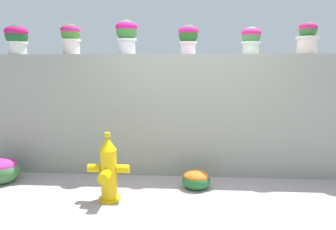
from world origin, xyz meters
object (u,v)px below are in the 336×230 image
at_px(potted_plant_0, 17,37).
at_px(potted_plant_3, 188,36).
at_px(flower_bush_right, 196,179).
at_px(potted_plant_2, 127,33).
at_px(flower_bush_left, 1,169).
at_px(fire_hydrant, 108,170).
at_px(potted_plant_5, 308,36).
at_px(potted_plant_1, 71,36).
at_px(potted_plant_4, 251,38).

distance_m(potted_plant_0, potted_plant_3, 2.46).
height_order(potted_plant_3, flower_bush_right, potted_plant_3).
distance_m(potted_plant_2, flower_bush_left, 2.54).
height_order(potted_plant_0, flower_bush_left, potted_plant_0).
distance_m(flower_bush_left, flower_bush_right, 2.66).
distance_m(potted_plant_3, fire_hydrant, 2.11).
height_order(potted_plant_0, potted_plant_2, potted_plant_2).
distance_m(potted_plant_0, potted_plant_5, 4.08).
height_order(potted_plant_2, fire_hydrant, potted_plant_2).
relative_size(potted_plant_1, potted_plant_5, 1.00).
xyz_separation_m(potted_plant_1, potted_plant_2, (0.82, -0.03, 0.03)).
xyz_separation_m(potted_plant_0, flower_bush_left, (-0.07, -0.53, -1.80)).
bearing_deg(potted_plant_3, potted_plant_2, -178.84).
height_order(potted_plant_1, potted_plant_5, same).
bearing_deg(fire_hydrant, potted_plant_0, 147.48).
distance_m(potted_plant_4, potted_plant_5, 0.76).
relative_size(potted_plant_5, flower_bush_left, 0.88).
bearing_deg(potted_plant_4, potted_plant_1, 178.64).
distance_m(potted_plant_1, potted_plant_3, 1.68).
relative_size(potted_plant_2, potted_plant_5, 1.09).
bearing_deg(potted_plant_5, potted_plant_0, -179.75).
bearing_deg(potted_plant_2, potted_plant_3, 1.16).
bearing_deg(potted_plant_2, potted_plant_5, 0.27).
height_order(potted_plant_2, flower_bush_left, potted_plant_2).
height_order(potted_plant_1, potted_plant_4, potted_plant_1).
xyz_separation_m(potted_plant_1, potted_plant_3, (1.68, -0.01, -0.01)).
distance_m(potted_plant_0, flower_bush_right, 3.23).
xyz_separation_m(potted_plant_2, potted_plant_5, (2.48, 0.01, -0.05)).
bearing_deg(potted_plant_1, potted_plant_4, -1.36).
height_order(potted_plant_3, flower_bush_left, potted_plant_3).
height_order(potted_plant_1, fire_hydrant, potted_plant_1).
relative_size(potted_plant_0, potted_plant_3, 1.04).
distance_m(potted_plant_5, fire_hydrant, 3.16).
xyz_separation_m(potted_plant_2, fire_hydrant, (-0.06, -0.99, -1.65)).
relative_size(potted_plant_0, flower_bush_right, 1.14).
distance_m(fire_hydrant, flower_bush_left, 1.68).
xyz_separation_m(potted_plant_0, potted_plant_3, (2.46, 0.02, -0.00)).
distance_m(potted_plant_0, potted_plant_1, 0.78).
bearing_deg(flower_bush_left, potted_plant_0, 82.28).
bearing_deg(potted_plant_1, potted_plant_5, -0.32).
bearing_deg(fire_hydrant, flower_bush_right, 21.88).
relative_size(potted_plant_0, potted_plant_1, 0.98).
bearing_deg(potted_plant_0, potted_plant_2, 0.23).
distance_m(potted_plant_1, potted_plant_2, 0.82).
relative_size(potted_plant_2, flower_bush_left, 0.96).
relative_size(potted_plant_1, potted_plant_2, 0.91).
bearing_deg(flower_bush_left, potted_plant_4, 8.50).
xyz_separation_m(potted_plant_0, potted_plant_1, (0.78, 0.04, 0.01)).
bearing_deg(flower_bush_right, potted_plant_1, 161.63).
bearing_deg(potted_plant_3, potted_plant_0, -179.45).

